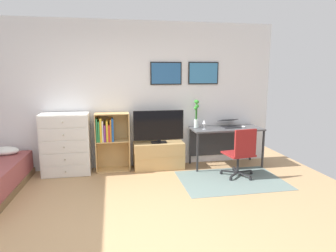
{
  "coord_description": "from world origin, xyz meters",
  "views": [
    {
      "loc": [
        -0.05,
        -3.12,
        1.77
      ],
      "look_at": [
        0.84,
        1.5,
        0.92
      ],
      "focal_mm": 31.65,
      "sensor_mm": 36.0,
      "label": 1
    }
  ],
  "objects": [
    {
      "name": "laptop",
      "position": [
        2.18,
        2.19,
        0.8
      ],
      "size": [
        0.37,
        0.4,
        0.15
      ],
      "rotation": [
        0.0,
        0.0,
        0.08
      ],
      "color": "#333338",
      "rests_on": "desk"
    },
    {
      "name": "television",
      "position": [
        0.79,
        2.15,
        0.8
      ],
      "size": [
        0.93,
        0.16,
        0.6
      ],
      "color": "black",
      "rests_on": "tv_stand"
    },
    {
      "name": "dresser",
      "position": [
        -0.86,
        2.15,
        0.54
      ],
      "size": [
        0.81,
        0.46,
        1.08
      ],
      "color": "white",
      "rests_on": "ground_plane"
    },
    {
      "name": "desk",
      "position": [
        2.08,
        2.17,
        0.6
      ],
      "size": [
        1.34,
        0.57,
        0.74
      ],
      "color": "#4C4C4F",
      "rests_on": "ground_plane"
    },
    {
      "name": "ground_plane",
      "position": [
        0.0,
        0.0,
        0.0
      ],
      "size": [
        7.2,
        7.2,
        0.0
      ],
      "primitive_type": "plane",
      "color": "tan"
    },
    {
      "name": "area_rug",
      "position": [
        1.88,
        1.3,
        0.0
      ],
      "size": [
        1.7,
        1.2,
        0.01
      ],
      "primitive_type": "cube",
      "color": "slate",
      "rests_on": "ground_plane"
    },
    {
      "name": "bamboo_vase",
      "position": [
        1.52,
        2.23,
        1.03
      ],
      "size": [
        0.1,
        0.09,
        0.53
      ],
      "color": "silver",
      "rests_on": "desk"
    },
    {
      "name": "office_chair",
      "position": [
        2.08,
        1.4,
        0.46
      ],
      "size": [
        0.57,
        0.58,
        0.86
      ],
      "rotation": [
        0.0,
        0.0,
        0.14
      ],
      "color": "#232326",
      "rests_on": "ground_plane"
    },
    {
      "name": "wall_back_with_posters",
      "position": [
        0.02,
        2.43,
        1.36
      ],
      "size": [
        6.12,
        0.09,
        2.7
      ],
      "color": "white",
      "rests_on": "ground_plane"
    },
    {
      "name": "computer_mouse",
      "position": [
        2.41,
        2.06,
        0.76
      ],
      "size": [
        0.06,
        0.1,
        0.03
      ],
      "primitive_type": "ellipsoid",
      "color": "silver",
      "rests_on": "desk"
    },
    {
      "name": "wine_glass",
      "position": [
        1.61,
        2.02,
        0.87
      ],
      "size": [
        0.07,
        0.07,
        0.18
      ],
      "color": "silver",
      "rests_on": "desk"
    },
    {
      "name": "bookshelf",
      "position": [
        -0.11,
        2.22,
        0.62
      ],
      "size": [
        0.61,
        0.3,
        1.06
      ],
      "color": "tan",
      "rests_on": "ground_plane"
    },
    {
      "name": "tv_stand",
      "position": [
        0.79,
        2.17,
        0.25
      ],
      "size": [
        0.93,
        0.41,
        0.49
      ],
      "color": "tan",
      "rests_on": "ground_plane"
    }
  ]
}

